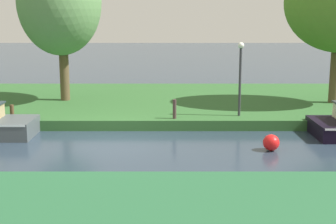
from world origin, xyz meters
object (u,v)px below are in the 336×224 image
object	(u,v)px
willow_tree_centre	(59,2)
mooring_post_near	(174,109)
channel_buoy	(270,143)
lamp_post	(239,70)
mooring_post_far	(11,112)

from	to	relation	value
willow_tree_centre	mooring_post_near	size ratio (longest dim) A/B	9.18
willow_tree_centre	channel_buoy	size ratio (longest dim) A/B	12.83
lamp_post	mooring_post_near	size ratio (longest dim) A/B	3.87
lamp_post	mooring_post_near	world-z (taller)	lamp_post
lamp_post	mooring_post_far	size ratio (longest dim) A/B	5.37
mooring_post_near	channel_buoy	distance (m)	4.38
mooring_post_far	mooring_post_near	bearing A→B (deg)	0.00
lamp_post	mooring_post_near	xyz separation A→B (m)	(-2.56, -0.54, -1.44)
mooring_post_near	mooring_post_far	xyz separation A→B (m)	(-6.24, 0.00, -0.10)
willow_tree_centre	mooring_post_far	size ratio (longest dim) A/B	12.74
willow_tree_centre	channel_buoy	xyz separation A→B (m)	(8.13, -6.87, -4.58)
lamp_post	channel_buoy	world-z (taller)	lamp_post
mooring_post_far	lamp_post	bearing A→B (deg)	3.51
lamp_post	mooring_post_far	world-z (taller)	lamp_post
channel_buoy	willow_tree_centre	bearing A→B (deg)	139.81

